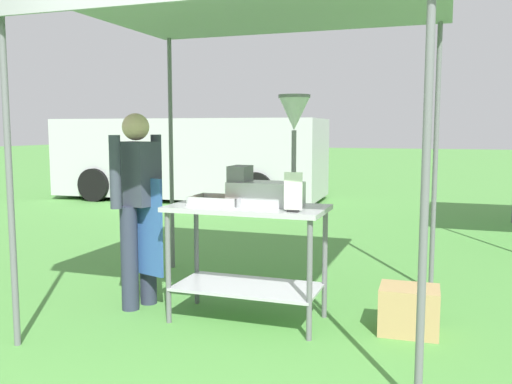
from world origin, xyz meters
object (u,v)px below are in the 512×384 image
vendor (138,200)px  supply_crate (409,310)px  donut_cart (247,238)px  van_silver (190,158)px  stall_canopy (252,9)px  donut_tray (218,202)px  menu_sign (293,195)px  donut_fryer (272,168)px

vendor → supply_crate: (2.17, 0.11, -0.73)m
donut_cart → van_silver: (-3.75, 6.71, 0.23)m
stall_canopy → donut_tray: stall_canopy is taller
donut_tray → vendor: size_ratio=0.25×
stall_canopy → donut_tray: 1.48m
donut_cart → vendor: bearing=179.1°
van_silver → donut_tray: bearing=-62.5°
stall_canopy → donut_tray: bearing=-151.1°
donut_cart → menu_sign: 0.59m
menu_sign → supply_crate: menu_sign is taller
donut_tray → menu_sign: bearing=-14.1°
supply_crate → donut_fryer: bearing=-177.0°
donut_cart → vendor: 1.00m
donut_cart → menu_sign: menu_sign is taller
menu_sign → vendor: vendor is taller
supply_crate → menu_sign: bearing=-158.1°
menu_sign → supply_crate: (0.79, 0.32, -0.85)m
stall_canopy → van_silver: (-3.75, 6.62, -1.50)m
menu_sign → donut_cart: bearing=155.0°
supply_crate → van_silver: 8.27m
stall_canopy → van_silver: stall_canopy is taller
donut_tray → donut_fryer: 0.50m
menu_sign → donut_tray: bearing=165.9°
stall_canopy → vendor: stall_canopy is taller
donut_cart → supply_crate: bearing=6.0°
menu_sign → van_silver: bearing=121.1°
stall_canopy → donut_tray: (-0.23, -0.13, -1.45)m
donut_tray → vendor: bearing=176.4°
donut_cart → van_silver: van_silver is taller
donut_cart → donut_fryer: bearing=22.7°
donut_tray → van_silver: van_silver is taller
van_silver → vendor: bearing=-67.5°
stall_canopy → menu_sign: bearing=-35.1°
stall_canopy → donut_cart: stall_canopy is taller
menu_sign → supply_crate: 1.21m
donut_fryer → donut_cart: bearing=-157.3°
donut_cart → menu_sign: bearing=-25.0°
vendor → supply_crate: size_ratio=3.72×
vendor → menu_sign: bearing=-8.6°
donut_tray → van_silver: (-3.51, 6.74, -0.04)m
donut_tray → donut_fryer: size_ratio=0.48×
stall_canopy → vendor: size_ratio=1.77×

